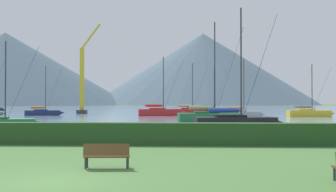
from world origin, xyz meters
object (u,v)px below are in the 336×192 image
Objects in this scene: sailboat_slip_7 at (309,113)px; sailboat_slip_8 at (236,122)px; sailboat_slip_1 at (0,123)px; sailboat_slip_10 at (43,112)px; park_bench_near_path at (107,154)px; sailboat_slip_9 at (211,117)px; sailboat_slip_3 at (190,111)px; dock_crane at (83,84)px; sailboat_slip_11 at (160,112)px; sailboat_slip_4 at (241,114)px; sailboat_slip_6 at (212,110)px.

sailboat_slip_7 is 37.41m from sailboat_slip_8.
sailboat_slip_10 reaches higher than sailboat_slip_1.
sailboat_slip_9 is at bearing 75.78° from park_bench_near_path.
sailboat_slip_1 is 40.01m from sailboat_slip_10.
sailboat_slip_8 is at bearing -15.60° from sailboat_slip_1.
park_bench_near_path is (-3.49, -69.75, -0.16)m from sailboat_slip_3.
park_bench_near_path is 0.09× the size of dock_crane.
dock_crane is (-6.21, 51.29, 5.93)m from sailboat_slip_1.
sailboat_slip_9 is 26.33m from sailboat_slip_11.
sailboat_slip_1 reaches higher than park_bench_near_path.
sailboat_slip_11 is (12.17, 37.70, 0.16)m from sailboat_slip_1.
sailboat_slip_3 is 19.85m from sailboat_slip_4.
sailboat_slip_7 is 48.08m from dock_crane.
sailboat_slip_4 is at bearing -26.67° from sailboat_slip_10.
sailboat_slip_11 is (-26.27, 3.28, 0.08)m from sailboat_slip_7.
sailboat_slip_4 is at bearing 64.07° from sailboat_slip_9.
sailboat_slip_4 is at bearing -66.41° from sailboat_slip_3.
sailboat_slip_9 reaches higher than sailboat_slip_1.
sailboat_slip_7 is 26.47m from sailboat_slip_11.
sailboat_slip_3 is (17.74, 48.99, 0.10)m from sailboat_slip_1.
sailboat_slip_3 is 1.14× the size of sailboat_slip_10.
park_bench_near_path is at bearing -107.35° from sailboat_slip_9.
sailboat_slip_11 is (-14.04, 6.66, 0.13)m from sailboat_slip_4.
sailboat_slip_9 is at bearing -111.31° from sailboat_slip_4.
sailboat_slip_3 is 0.99× the size of sailboat_slip_11.
sailboat_slip_3 reaches higher than sailboat_slip_6.
dock_crane is at bearing 78.77° from sailboat_slip_1.
sailboat_slip_4 is at bearing -31.99° from dock_crane.
sailboat_slip_7 is at bearing 61.97° from park_bench_near_path.
sailboat_slip_4 is at bearing -165.92° from sailboat_slip_7.
sailboat_slip_4 is 37.39m from sailboat_slip_10.
sailboat_slip_8 reaches higher than sailboat_slip_1.
sailboat_slip_3 is 12.59m from sailboat_slip_11.
sailboat_slip_9 is 7.02× the size of park_bench_near_path.
sailboat_slip_7 is 0.95× the size of sailboat_slip_10.
dock_crane reaches higher than sailboat_slip_4.
sailboat_slip_11 is at bearing 53.98° from sailboat_slip_1.
sailboat_slip_10 is (-48.84, 4.21, -0.06)m from sailboat_slip_7.
sailboat_slip_6 is 29.43m from sailboat_slip_7.
sailboat_slip_9 is at bearing -82.11° from sailboat_slip_11.
sailboat_slip_8 is (-1.40, -58.58, 0.05)m from sailboat_slip_6.
sailboat_slip_9 is 0.61× the size of dock_crane.
sailboat_slip_9 reaches higher than sailboat_slip_10.
sailboat_slip_7 is 5.19× the size of park_bench_near_path.
sailboat_slip_9 is 40.08m from sailboat_slip_10.
dock_crane is (-27.91, 50.33, 5.81)m from sailboat_slip_8.
sailboat_slip_7 is 0.83× the size of sailboat_slip_11.
sailboat_slip_10 is at bearing -108.34° from dock_crane.
sailboat_slip_7 is at bearing -19.90° from sailboat_slip_10.
sailboat_slip_6 is at bearing 79.34° from park_bench_near_path.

